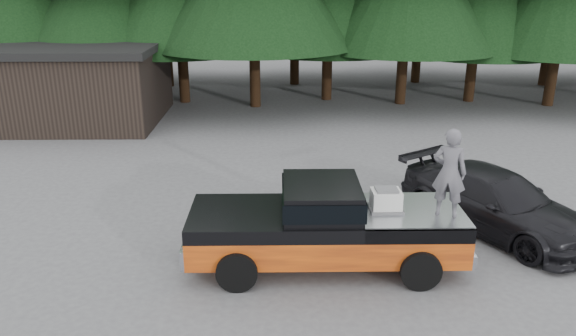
{
  "coord_description": "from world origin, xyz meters",
  "views": [
    {
      "loc": [
        0.15,
        -11.68,
        6.14
      ],
      "look_at": [
        0.33,
        0.0,
        2.0
      ],
      "focal_mm": 35.0,
      "sensor_mm": 36.0,
      "label": 1
    }
  ],
  "objects_px": {
    "air_compressor": "(386,201)",
    "parked_car": "(495,202)",
    "utility_building": "(63,82)",
    "man_on_bed": "(449,173)",
    "pickup_truck": "(325,238)"
  },
  "relations": [
    {
      "from": "air_compressor",
      "to": "utility_building",
      "type": "bearing_deg",
      "value": 129.87
    },
    {
      "from": "parked_car",
      "to": "air_compressor",
      "type": "bearing_deg",
      "value": 177.07
    },
    {
      "from": "parked_car",
      "to": "utility_building",
      "type": "bearing_deg",
      "value": 109.52
    },
    {
      "from": "pickup_truck",
      "to": "utility_building",
      "type": "xyz_separation_m",
      "value": [
        -10.12,
        12.76,
        1.0
      ]
    },
    {
      "from": "air_compressor",
      "to": "pickup_truck",
      "type": "bearing_deg",
      "value": 176.43
    },
    {
      "from": "air_compressor",
      "to": "parked_car",
      "type": "bearing_deg",
      "value": 28.51
    },
    {
      "from": "man_on_bed",
      "to": "pickup_truck",
      "type": "bearing_deg",
      "value": 15.35
    },
    {
      "from": "pickup_truck",
      "to": "air_compressor",
      "type": "height_order",
      "value": "air_compressor"
    },
    {
      "from": "air_compressor",
      "to": "utility_building",
      "type": "distance_m",
      "value": 17.13
    },
    {
      "from": "parked_car",
      "to": "utility_building",
      "type": "height_order",
      "value": "utility_building"
    },
    {
      "from": "man_on_bed",
      "to": "utility_building",
      "type": "relative_size",
      "value": 0.22
    },
    {
      "from": "man_on_bed",
      "to": "parked_car",
      "type": "distance_m",
      "value": 3.18
    },
    {
      "from": "air_compressor",
      "to": "man_on_bed",
      "type": "distance_m",
      "value": 1.42
    },
    {
      "from": "pickup_truck",
      "to": "parked_car",
      "type": "bearing_deg",
      "value": 22.05
    },
    {
      "from": "man_on_bed",
      "to": "parked_car",
      "type": "xyz_separation_m",
      "value": [
        1.88,
        2.06,
        -1.52
      ]
    }
  ]
}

